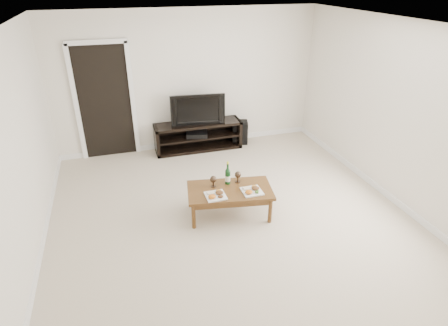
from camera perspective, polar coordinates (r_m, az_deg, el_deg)
floor at (r=5.34m, az=1.34°, el=-8.80°), size 5.50×5.50×0.00m
back_wall at (r=7.25m, az=-5.47°, el=12.33°), size 5.00×0.04×2.60m
ceiling at (r=4.36m, az=1.73°, el=20.34°), size 5.00×5.50×0.04m
doorway at (r=7.16m, az=-17.67°, el=8.71°), size 0.90×0.02×2.05m
media_console at (r=7.34m, az=-3.95°, el=4.12°), size 1.68×0.45×0.55m
television at (r=7.14m, az=-4.10°, el=8.32°), size 1.03×0.24×0.59m
av_receiver at (r=7.31m, az=-4.17°, el=4.43°), size 0.45×0.38×0.08m
subwoofer at (r=7.65m, az=2.45°, el=4.74°), size 0.37×0.37×0.45m
coffee_table at (r=5.36m, az=0.87°, el=-5.93°), size 1.27×0.83×0.42m
plate_left at (r=5.07m, az=-1.30°, el=-4.78°), size 0.27×0.27×0.07m
plate_right at (r=5.19m, az=4.27°, el=-4.08°), size 0.27×0.27×0.07m
wine_bottle at (r=5.30m, az=0.57°, el=-1.50°), size 0.07×0.07×0.35m
goblet_left at (r=5.27m, az=-1.65°, el=-2.82°), size 0.09×0.09×0.17m
goblet_right at (r=5.39m, az=2.12°, el=-2.12°), size 0.09×0.09×0.17m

